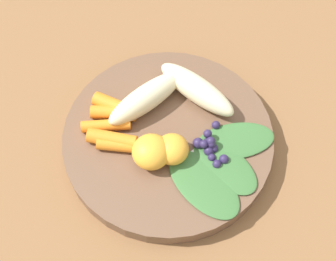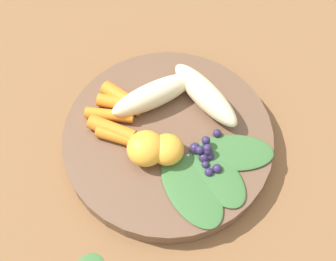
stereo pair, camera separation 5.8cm
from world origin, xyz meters
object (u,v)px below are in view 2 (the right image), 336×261
at_px(bowl, 168,139).
at_px(banana_peeled_right, 205,95).
at_px(banana_peeled_left, 154,95).
at_px(orange_segment_near, 167,149).

bearing_deg(bowl, banana_peeled_right, -78.43).
height_order(bowl, banana_peeled_left, banana_peeled_left).
relative_size(banana_peeled_left, banana_peeled_right, 1.00).
height_order(banana_peeled_right, orange_segment_near, banana_peeled_right).
height_order(bowl, banana_peeled_right, banana_peeled_right).
distance_m(bowl, banana_peeled_right, 0.08).
xyz_separation_m(bowl, banana_peeled_right, (0.01, -0.07, 0.03)).
relative_size(banana_peeled_right, orange_segment_near, 2.89).
xyz_separation_m(banana_peeled_left, banana_peeled_right, (-0.04, -0.06, 0.00)).
bearing_deg(banana_peeled_right, orange_segment_near, 110.65).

